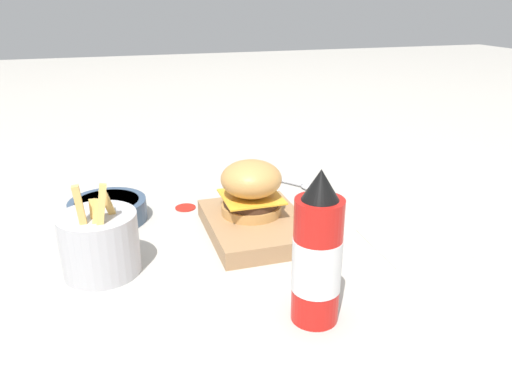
{
  "coord_description": "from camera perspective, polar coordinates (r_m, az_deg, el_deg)",
  "views": [
    {
      "loc": [
        0.76,
        -0.2,
        0.4
      ],
      "look_at": [
        -0.02,
        0.03,
        0.08
      ],
      "focal_mm": 35.0,
      "sensor_mm": 36.0,
      "label": 1
    }
  ],
  "objects": [
    {
      "name": "serving_board",
      "position": [
        0.9,
        0.0,
        -3.88
      ],
      "size": [
        0.23,
        0.17,
        0.03
      ],
      "color": "#A37A51",
      "rests_on": "ground_plane"
    },
    {
      "name": "ketchup_bottle",
      "position": [
        0.65,
        7.0,
        -7.29
      ],
      "size": [
        0.06,
        0.06,
        0.21
      ],
      "color": "red",
      "rests_on": "ground_plane"
    },
    {
      "name": "side_bowl",
      "position": [
        0.99,
        -16.57,
        -1.96
      ],
      "size": [
        0.15,
        0.15,
        0.04
      ],
      "color": "#384C66",
      "rests_on": "ground_plane"
    },
    {
      "name": "burger",
      "position": [
        0.9,
        -0.55,
        0.53
      ],
      "size": [
        0.11,
        0.11,
        0.1
      ],
      "color": "tan",
      "rests_on": "serving_board"
    },
    {
      "name": "ketchup_puddle",
      "position": [
        1.02,
        -8.06,
        -1.73
      ],
      "size": [
        0.04,
        0.04,
        0.0
      ],
      "color": "#B21E14",
      "rests_on": "ground_plane"
    },
    {
      "name": "fries_basket",
      "position": [
        0.8,
        -17.42,
        -5.58
      ],
      "size": [
        0.12,
        0.12,
        0.16
      ],
      "color": "#B7B7BC",
      "rests_on": "ground_plane"
    },
    {
      "name": "ground_plane",
      "position": [
        0.88,
        -1.78,
        -5.62
      ],
      "size": [
        6.0,
        6.0,
        0.0
      ],
      "primitive_type": "plane",
      "color": "#B7B2A8"
    },
    {
      "name": "parchment_square",
      "position": [
        0.92,
        17.42,
        -5.5
      ],
      "size": [
        0.15,
        0.15,
        0.0
      ],
      "color": "beige",
      "rests_on": "ground_plane"
    },
    {
      "name": "spoon",
      "position": [
        1.13,
        4.94,
        0.85
      ],
      "size": [
        0.15,
        0.12,
        0.01
      ],
      "rotation": [
        0.0,
        0.0,
        0.66
      ],
      "color": "#B2B2B7",
      "rests_on": "ground_plane"
    }
  ]
}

